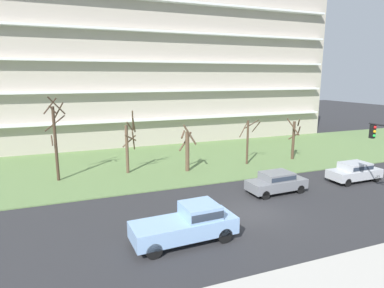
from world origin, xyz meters
The scene contains 12 objects.
ground centered at (0.00, 0.00, 0.00)m, with size 160.00×160.00×0.00m, color #2D2D30.
sidewalk_curb_near centered at (0.00, -8.00, 0.07)m, with size 80.00×4.00×0.15m, color #BCB7AD.
grass_lawn_strip centered at (0.00, 14.00, 0.04)m, with size 80.00×16.00×0.08m, color #66844C.
apartment_building centered at (0.00, 28.71, 10.13)m, with size 49.19×14.38×20.25m.
tree_far_left centered at (-11.47, 11.31, 3.60)m, with size 1.71×1.84×6.94m.
tree_left centered at (-5.65, 11.36, 2.67)m, with size 1.21×1.79×5.62m.
tree_center centered at (-0.71, 10.05, 2.13)m, with size 1.36×1.39×4.39m.
tree_right centered at (5.63, 10.28, 2.46)m, with size 1.81×2.02×4.38m.
tree_far_right centered at (10.91, 10.19, 2.26)m, with size 1.70×1.65×4.35m.
pickup_blue_near_left centered at (-5.14, -1.99, 1.02)m, with size 5.49×2.25×1.95m.
sedan_gray_center_left centered at (3.45, 2.50, 0.87)m, with size 4.47×1.98×1.57m.
sedan_silver_center_right centered at (10.99, 2.50, 0.87)m, with size 4.42×1.85×1.57m.
Camera 1 is at (-10.67, -16.73, 8.36)m, focal length 30.83 mm.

